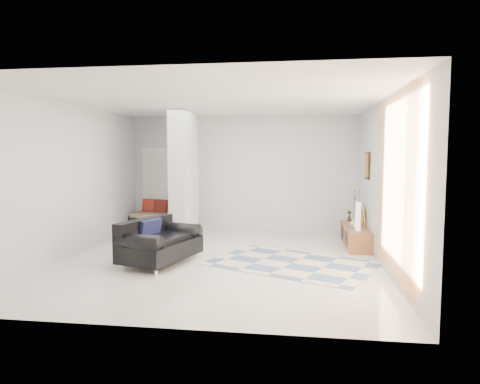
# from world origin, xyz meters

# --- Properties ---
(floor) EXTENTS (6.00, 6.00, 0.00)m
(floor) POSITION_xyz_m (0.00, 0.00, 0.00)
(floor) COLOR beige
(floor) RESTS_ON ground
(ceiling) EXTENTS (6.00, 6.00, 0.00)m
(ceiling) POSITION_xyz_m (0.00, 0.00, 2.80)
(ceiling) COLOR white
(ceiling) RESTS_ON wall_back
(wall_back) EXTENTS (6.00, 0.00, 6.00)m
(wall_back) POSITION_xyz_m (0.00, 3.00, 1.40)
(wall_back) COLOR silver
(wall_back) RESTS_ON ground
(wall_front) EXTENTS (6.00, 0.00, 6.00)m
(wall_front) POSITION_xyz_m (0.00, -3.00, 1.40)
(wall_front) COLOR silver
(wall_front) RESTS_ON ground
(wall_left) EXTENTS (0.00, 6.00, 6.00)m
(wall_left) POSITION_xyz_m (-2.75, 0.00, 1.40)
(wall_left) COLOR silver
(wall_left) RESTS_ON ground
(wall_right) EXTENTS (0.00, 6.00, 6.00)m
(wall_right) POSITION_xyz_m (2.75, 0.00, 1.40)
(wall_right) COLOR silver
(wall_right) RESTS_ON ground
(partition_column) EXTENTS (0.35, 1.20, 2.80)m
(partition_column) POSITION_xyz_m (-1.10, 1.60, 1.40)
(partition_column) COLOR #BABFC2
(partition_column) RESTS_ON floor
(hallway_door) EXTENTS (0.85, 0.06, 2.04)m
(hallway_door) POSITION_xyz_m (-2.10, 2.96, 1.02)
(hallway_door) COLOR white
(hallway_door) RESTS_ON floor
(curtain) EXTENTS (0.00, 2.55, 2.55)m
(curtain) POSITION_xyz_m (2.67, -1.15, 1.45)
(curtain) COLOR #FF9B43
(curtain) RESTS_ON wall_right
(wall_art) EXTENTS (0.04, 0.45, 0.55)m
(wall_art) POSITION_xyz_m (2.72, 1.61, 1.65)
(wall_art) COLOR #331F0D
(wall_art) RESTS_ON wall_right
(media_console) EXTENTS (0.45, 1.73, 0.80)m
(media_console) POSITION_xyz_m (2.52, 1.61, 0.20)
(media_console) COLOR brown
(media_console) RESTS_ON floor
(loveseat) EXTENTS (1.25, 1.66, 0.76)m
(loveseat) POSITION_xyz_m (-1.06, -0.32, 0.36)
(loveseat) COLOR silver
(loveseat) RESTS_ON floor
(daybed) EXTENTS (1.71, 1.04, 0.77)m
(daybed) POSITION_xyz_m (-1.92, 2.64, 0.42)
(daybed) COLOR black
(daybed) RESTS_ON floor
(area_rug) EXTENTS (3.19, 2.74, 0.01)m
(area_rug) POSITION_xyz_m (1.25, -0.06, 0.01)
(area_rug) COLOR beige
(area_rug) RESTS_ON floor
(cylinder_lamp) EXTENTS (0.10, 0.10, 0.56)m
(cylinder_lamp) POSITION_xyz_m (2.50, 1.12, 0.68)
(cylinder_lamp) COLOR white
(cylinder_lamp) RESTS_ON media_console
(bronze_figurine) EXTENTS (0.12, 0.12, 0.23)m
(bronze_figurine) POSITION_xyz_m (2.47, 2.31, 0.51)
(bronze_figurine) COLOR #322516
(bronze_figurine) RESTS_ON media_console
(vase) EXTENTS (0.20, 0.20, 0.19)m
(vase) POSITION_xyz_m (2.47, 1.45, 0.50)
(vase) COLOR silver
(vase) RESTS_ON media_console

